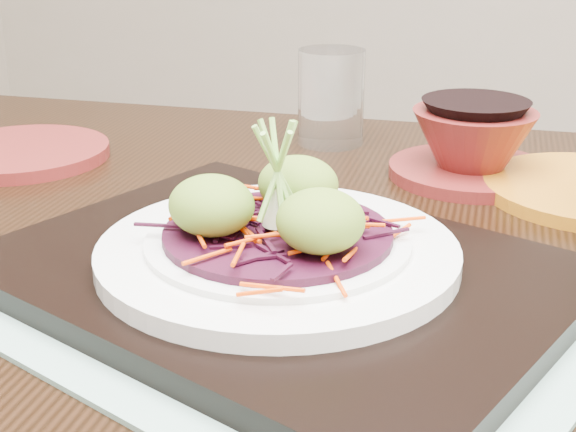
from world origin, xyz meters
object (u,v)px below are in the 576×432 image
(serving_tray, at_px, (278,273))
(water_glass, at_px, (331,97))
(dining_table, at_px, (283,360))
(white_plate, at_px, (278,251))
(terracotta_bowl_set, at_px, (472,148))
(terracotta_side_plate, at_px, (21,153))

(serving_tray, relative_size, water_glass, 3.66)
(serving_tray, bearing_deg, water_glass, 119.62)
(dining_table, relative_size, white_plate, 5.35)
(white_plate, xyz_separation_m, water_glass, (-0.09, 0.38, 0.02))
(serving_tray, xyz_separation_m, white_plate, (0.00, -0.00, 0.02))
(water_glass, bearing_deg, serving_tray, -77.09)
(dining_table, xyz_separation_m, water_glass, (-0.06, 0.31, 0.16))
(serving_tray, bearing_deg, terracotta_bowl_set, 90.93)
(dining_table, distance_m, water_glass, 0.35)
(dining_table, distance_m, terracotta_side_plate, 0.40)
(dining_table, relative_size, serving_tray, 3.48)
(water_glass, bearing_deg, white_plate, -77.09)
(white_plate, height_order, terracotta_side_plate, white_plate)
(serving_tray, bearing_deg, dining_table, 126.00)
(dining_table, height_order, serving_tray, serving_tray)
(dining_table, distance_m, white_plate, 0.16)
(terracotta_side_plate, relative_size, terracotta_bowl_set, 0.88)
(white_plate, height_order, water_glass, water_glass)
(white_plate, relative_size, water_glass, 2.38)
(dining_table, xyz_separation_m, terracotta_side_plate, (-0.36, 0.12, 0.11))
(white_plate, distance_m, terracotta_bowl_set, 0.32)
(serving_tray, distance_m, terracotta_side_plate, 0.43)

